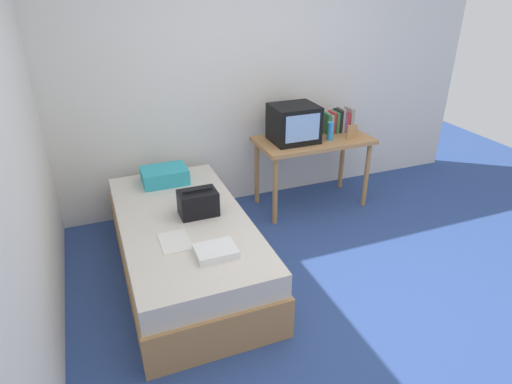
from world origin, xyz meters
TOP-DOWN VIEW (x-y plane):
  - ground_plane at (0.00, 0.00)m, footprint 8.00×8.00m
  - wall_back at (0.00, 2.00)m, footprint 5.20×0.10m
  - wall_left at (-2.00, 0.00)m, footprint 0.10×4.10m
  - bed at (-0.99, 0.83)m, footprint 1.00×2.00m
  - desk at (0.53, 1.54)m, footprint 1.16×0.60m
  - tv at (0.31, 1.55)m, footprint 0.44×0.39m
  - water_bottle at (0.66, 1.44)m, footprint 0.07×0.07m
  - book_row at (0.86, 1.64)m, footprint 0.31×0.16m
  - picture_frame at (0.88, 1.39)m, footprint 0.11×0.02m
  - pillow at (-0.99, 1.54)m, footprint 0.41×0.29m
  - handbag at (-0.86, 0.85)m, footprint 0.30×0.20m
  - magazine at (-1.12, 0.52)m, footprint 0.21×0.29m
  - remote_dark at (-0.77, 0.29)m, footprint 0.04×0.16m
  - folded_towel at (-0.89, 0.26)m, footprint 0.28×0.22m

SIDE VIEW (x-z plane):
  - ground_plane at x=0.00m, z-range 0.00..0.00m
  - bed at x=-0.99m, z-range 0.00..0.51m
  - magazine at x=-1.12m, z-range 0.51..0.52m
  - remote_dark at x=-0.77m, z-range 0.51..0.54m
  - folded_towel at x=-0.89m, z-range 0.51..0.57m
  - pillow at x=-0.99m, z-range 0.51..0.65m
  - handbag at x=-0.86m, z-range 0.50..0.73m
  - desk at x=0.53m, z-range 0.28..1.02m
  - picture_frame at x=0.88m, z-range 0.74..0.88m
  - water_bottle at x=0.66m, z-range 0.74..0.92m
  - book_row at x=0.86m, z-range 0.73..0.98m
  - tv at x=0.31m, z-range 0.74..1.10m
  - wall_back at x=0.00m, z-range 0.00..2.60m
  - wall_left at x=-2.00m, z-range 0.00..2.60m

